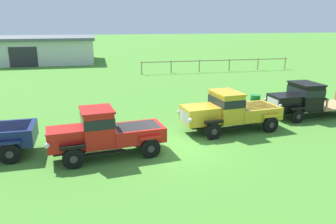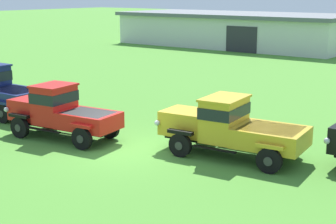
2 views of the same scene
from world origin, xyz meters
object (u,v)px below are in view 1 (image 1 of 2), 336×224
vintage_truck_second_in_line (105,132)px  vintage_truck_far_side (303,99)px  farm_shed (2,50)px  oil_drum_beside_row (255,101)px  vintage_truck_midrow_center (229,111)px

vintage_truck_second_in_line → vintage_truck_far_side: size_ratio=0.93×
farm_shed → oil_drum_beside_row: (22.11, -28.19, -1.30)m
vintage_truck_far_side → oil_drum_beside_row: size_ratio=6.67×
farm_shed → oil_drum_beside_row: farm_shed is taller
oil_drum_beside_row → farm_shed: bearing=128.1°
vintage_truck_far_side → oil_drum_beside_row: vintage_truck_far_side is taller
vintage_truck_midrow_center → vintage_truck_far_side: bearing=15.0°
vintage_truck_midrow_center → vintage_truck_far_side: (5.13, 1.38, 0.02)m
farm_shed → vintage_truck_far_side: 38.93m
vintage_truck_second_in_line → vintage_truck_midrow_center: vintage_truck_second_in_line is taller
vintage_truck_second_in_line → vintage_truck_far_side: vintage_truck_second_in_line is taller
farm_shed → vintage_truck_midrow_center: farm_shed is taller
vintage_truck_far_side → vintage_truck_second_in_line: bearing=-163.4°
vintage_truck_midrow_center → oil_drum_beside_row: 5.38m
vintage_truck_second_in_line → vintage_truck_midrow_center: 6.68m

